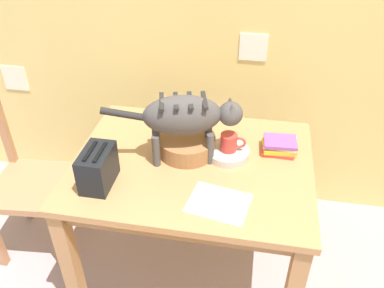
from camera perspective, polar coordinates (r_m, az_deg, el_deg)
The scene contains 10 objects.
wall_rear at distance 2.36m, azimuth 3.43°, elevation 18.39°, with size 4.87×0.11×2.50m.
dining_table at distance 1.99m, azimuth 0.00°, elevation -4.58°, with size 1.12×0.88×0.75m.
cat at distance 1.83m, azimuth -0.69°, elevation 3.85°, with size 0.62×0.24×0.33m.
saucer_bowl at distance 1.96m, azimuth 5.06°, elevation -1.20°, with size 0.20×0.20×0.04m, color #B9B5AE.
coffee_mug at distance 1.93m, azimuth 5.27°, elevation 0.27°, with size 0.12×0.08×0.09m.
magazine at distance 1.72m, azimuth 3.77°, elevation -8.23°, with size 0.25×0.20×0.01m, color silver.
book_stack at distance 2.02m, azimuth 12.11°, elevation -0.20°, with size 0.17×0.14×0.07m.
wicker_basket at distance 1.97m, azimuth -0.72°, elevation -0.03°, with size 0.28×0.28×0.09m.
toaster at distance 1.81m, azimuth -13.04°, elevation -3.24°, with size 0.12×0.20×0.18m.
wooden_chair_near at distance 2.44m, azimuth -22.39°, elevation -5.04°, with size 0.46×0.46×0.94m.
Camera 1 is at (0.27, -0.00, 1.94)m, focal length 38.11 mm.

